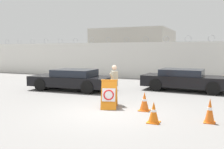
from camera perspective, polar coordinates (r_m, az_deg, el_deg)
ground_plane at (r=9.15m, az=-1.43°, el=-8.68°), size 90.00×90.00×0.00m
perimeter_wall at (r=19.59m, az=12.19°, el=3.09°), size 36.00×0.30×3.34m
building_block at (r=25.73m, az=5.19°, el=5.30°), size 7.11×6.97×4.30m
barricade_sign at (r=9.73m, az=-0.65°, el=-4.49°), size 0.83×0.98×1.12m
security_guard at (r=10.41m, az=0.51°, el=-1.91°), size 0.43×0.65×1.64m
traffic_cone_near at (r=7.94m, az=9.50°, el=-8.53°), size 0.38×0.38×0.67m
traffic_cone_mid at (r=8.38m, az=21.46°, el=-7.69°), size 0.34×0.34×0.78m
traffic_cone_far at (r=9.43m, az=7.42°, el=-6.14°), size 0.40×0.40×0.70m
parked_car_front_coupe at (r=14.31m, az=-9.15°, el=-1.10°), size 4.73×2.17×1.18m
parked_car_rear_sedan at (r=14.49m, az=16.34°, el=-1.12°), size 4.84×2.10×1.20m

